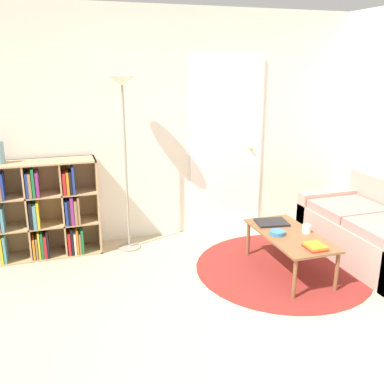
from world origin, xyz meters
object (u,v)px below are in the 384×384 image
(laptop, at_px, (272,222))
(bottle_middle, at_px, (0,152))
(couch, at_px, (377,233))
(bowl, at_px, (277,233))
(coffee_table, at_px, (290,238))
(cup, at_px, (306,229))
(floor_lamp, at_px, (123,108))
(bookshelf, at_px, (42,211))

(laptop, distance_m, bottle_middle, 2.83)
(couch, xyz_separation_m, bowl, (-1.18, 0.02, 0.15))
(coffee_table, bearing_deg, cup, -7.83)
(floor_lamp, relative_size, couch, 1.19)
(cup, bearing_deg, coffee_table, 172.17)
(coffee_table, relative_size, cup, 12.49)
(cup, xyz_separation_m, bottle_middle, (-2.80, 1.17, 0.71))
(bowl, relative_size, bottle_middle, 0.54)
(floor_lamp, xyz_separation_m, bowl, (1.28, -1.03, -1.14))
(floor_lamp, distance_m, cup, 2.21)
(bookshelf, height_order, laptop, bookshelf)
(couch, distance_m, bottle_middle, 3.96)
(floor_lamp, distance_m, laptop, 1.94)
(bookshelf, relative_size, bowl, 7.34)
(bookshelf, xyz_separation_m, bottle_middle, (-0.33, -0.00, 0.65))
(coffee_table, bearing_deg, bookshelf, 153.47)
(floor_lamp, bearing_deg, bottle_middle, 175.63)
(couch, distance_m, bowl, 1.19)
(bookshelf, height_order, cup, bookshelf)
(floor_lamp, bearing_deg, cup, -34.33)
(couch, bearing_deg, laptop, 164.00)
(floor_lamp, height_order, bottle_middle, floor_lamp)
(cup, bearing_deg, bottle_middle, 157.33)
(bowl, distance_m, cup, 0.30)
(couch, height_order, laptop, couch)
(coffee_table, distance_m, laptop, 0.32)
(bowl, xyz_separation_m, bottle_middle, (-2.51, 1.12, 0.73))
(bowl, bearing_deg, laptop, 72.35)
(bowl, bearing_deg, couch, -0.89)
(coffee_table, xyz_separation_m, bowl, (-0.13, 0.02, 0.06))
(cup, bearing_deg, couch, 1.76)
(coffee_table, relative_size, bottle_middle, 3.72)
(coffee_table, height_order, laptop, laptop)
(couch, bearing_deg, bottle_middle, 162.79)
(bottle_middle, bearing_deg, bowl, -24.14)
(coffee_table, xyz_separation_m, cup, (0.17, -0.02, 0.08))
(laptop, height_order, bottle_middle, bottle_middle)
(bookshelf, distance_m, laptop, 2.42)
(couch, distance_m, laptop, 1.14)
(bookshelf, xyz_separation_m, floor_lamp, (0.89, -0.10, 1.06))
(floor_lamp, relative_size, laptop, 5.35)
(floor_lamp, xyz_separation_m, bottle_middle, (-1.22, 0.09, -0.41))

